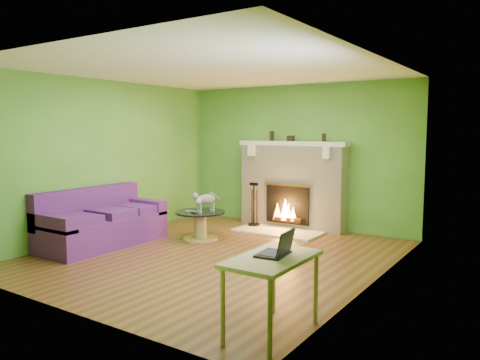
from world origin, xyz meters
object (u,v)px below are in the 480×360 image
object	(u,v)px
sofa	(101,223)
coffee_table	(200,223)
desk	(272,266)
cat	(206,201)

from	to	relation	value
sofa	coffee_table	bearing A→B (deg)	47.22
coffee_table	desk	world-z (taller)	desk
coffee_table	cat	bearing A→B (deg)	32.01
cat	coffee_table	bearing A→B (deg)	-134.38
sofa	coffee_table	xyz separation A→B (m)	(1.06, 1.14, -0.07)
sofa	cat	world-z (taller)	sofa
desk	cat	xyz separation A→B (m)	(-2.67, 2.50, 0.02)
sofa	coffee_table	world-z (taller)	sofa
sofa	desk	size ratio (longest dim) A/B	2.09
coffee_table	cat	world-z (taller)	cat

